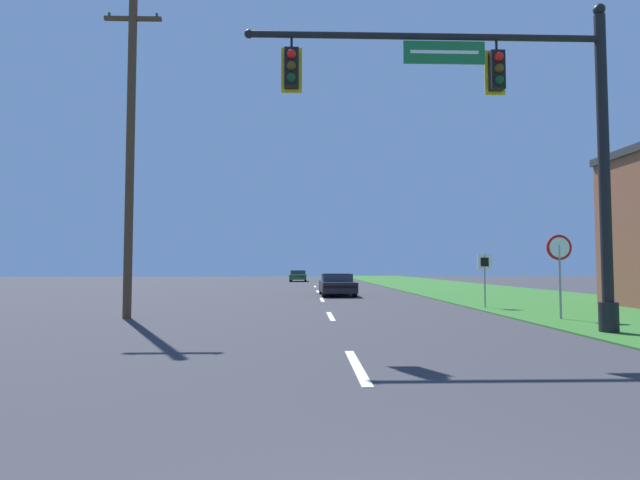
{
  "coord_description": "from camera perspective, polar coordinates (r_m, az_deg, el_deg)",
  "views": [
    {
      "loc": [
        -0.83,
        -1.99,
        1.58
      ],
      "look_at": [
        0.0,
        25.12,
        3.05
      ],
      "focal_mm": 28.0,
      "sensor_mm": 36.0,
      "label": 1
    }
  ],
  "objects": [
    {
      "name": "grass_verge_right",
      "position": [
        33.97,
        17.82,
        -5.58
      ],
      "size": [
        10.0,
        110.0,
        0.04
      ],
      "color": "#2D6626",
      "rests_on": "ground"
    },
    {
      "name": "road_center_line",
      "position": [
        24.06,
        0.23,
        -6.85
      ],
      "size": [
        0.16,
        34.8,
        0.01
      ],
      "color": "silver",
      "rests_on": "ground"
    },
    {
      "name": "signal_mast",
      "position": [
        13.2,
        21.69,
        11.49
      ],
      "size": [
        8.91,
        0.47,
        8.01
      ],
      "color": "black",
      "rests_on": "grass_verge_right"
    },
    {
      "name": "car_ahead",
      "position": [
        27.74,
        1.95,
        -5.11
      ],
      "size": [
        1.89,
        4.63,
        1.19
      ],
      "color": "black",
      "rests_on": "ground"
    },
    {
      "name": "far_car",
      "position": [
        54.78,
        -2.52,
        -4.11
      ],
      "size": [
        1.82,
        4.46,
        1.19
      ],
      "color": "black",
      "rests_on": "ground"
    },
    {
      "name": "stop_sign",
      "position": [
        16.53,
        25.68,
        -1.81
      ],
      "size": [
        0.76,
        0.07,
        2.5
      ],
      "color": "gray",
      "rests_on": "grass_verge_right"
    },
    {
      "name": "route_sign_post",
      "position": [
        20.12,
        18.29,
        -3.09
      ],
      "size": [
        0.55,
        0.06,
        2.03
      ],
      "color": "gray",
      "rests_on": "grass_verge_right"
    },
    {
      "name": "utility_pole_near",
      "position": [
        17.02,
        -20.86,
        9.93
      ],
      "size": [
        1.8,
        0.26,
        10.39
      ],
      "color": "#4C3823",
      "rests_on": "ground"
    }
  ]
}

